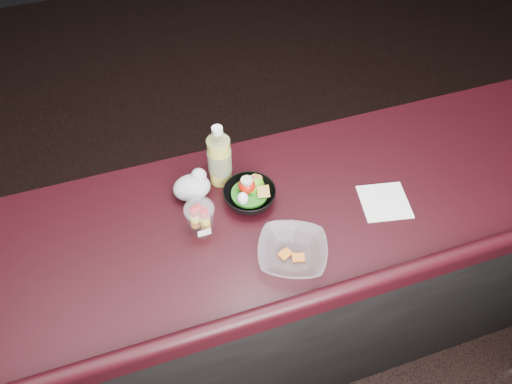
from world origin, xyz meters
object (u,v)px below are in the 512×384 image
snack_bowl (249,195)px  takeout_bowl (292,252)px  fruit_cup (200,217)px  green_apple (253,186)px  lemonade_bottle (220,159)px

snack_bowl → takeout_bowl: size_ratio=0.70×
takeout_bowl → snack_bowl: bearing=102.6°
fruit_cup → takeout_bowl: 0.31m
fruit_cup → green_apple: 0.23m
green_apple → snack_bowl: size_ratio=0.42×
fruit_cup → snack_bowl: size_ratio=0.70×
green_apple → takeout_bowl: green_apple is taller
fruit_cup → takeout_bowl: (0.24, -0.19, -0.04)m
green_apple → takeout_bowl: (0.03, -0.29, -0.01)m
lemonade_bottle → green_apple: (0.09, -0.10, -0.07)m
lemonade_bottle → snack_bowl: bearing=-63.1°
green_apple → takeout_bowl: size_ratio=0.29×
snack_bowl → green_apple: bearing=50.9°
snack_bowl → fruit_cup: bearing=-160.0°
snack_bowl → takeout_bowl: snack_bowl is taller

